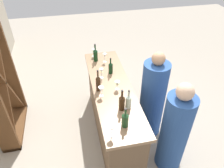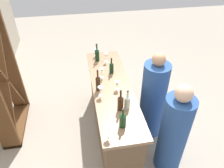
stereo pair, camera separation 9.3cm
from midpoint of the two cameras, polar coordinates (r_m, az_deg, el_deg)
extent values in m
plane|color=#9E9384|center=(3.89, 0.70, -12.19)|extent=(12.00, 12.00, 0.00)
cube|color=brown|center=(3.55, 0.75, -7.30)|extent=(2.03, 0.50, 0.93)
cube|color=#8C6B4C|center=(3.22, 0.82, -1.07)|extent=(2.11, 0.58, 0.05)
cube|color=brown|center=(4.12, -25.08, 4.77)|extent=(0.06, 0.28, 1.95)
cube|color=brown|center=(4.30, -22.96, -9.48)|extent=(1.06, 0.28, 0.06)
cube|color=brown|center=(3.72, -26.42, 0.69)|extent=(0.97, 0.20, 1.85)
cube|color=brown|center=(3.72, -26.42, 0.69)|extent=(0.97, 0.20, 1.85)
cylinder|color=#193D1E|center=(2.60, 3.87, -9.71)|extent=(0.08, 0.08, 0.17)
cone|color=#193D1E|center=(2.52, 3.96, -8.18)|extent=(0.08, 0.08, 0.03)
cylinder|color=#193D1E|center=(2.49, 4.01, -7.36)|extent=(0.03, 0.03, 0.07)
cylinder|color=black|center=(2.46, 4.05, -6.69)|extent=(0.03, 0.03, 0.01)
cylinder|color=#331E0F|center=(2.79, 3.19, -5.28)|extent=(0.08, 0.08, 0.19)
cone|color=#331E0F|center=(2.71, 3.27, -3.53)|extent=(0.08, 0.08, 0.04)
cylinder|color=#331E0F|center=(2.68, 3.31, -2.60)|extent=(0.03, 0.03, 0.08)
cylinder|color=black|center=(2.65, 3.34, -1.85)|extent=(0.03, 0.03, 0.01)
cylinder|color=#B7C6B2|center=(2.82, 4.94, -4.96)|extent=(0.07, 0.07, 0.17)
cone|color=#B7C6B2|center=(2.76, 5.05, -3.42)|extent=(0.07, 0.07, 0.03)
cylinder|color=#B7C6B2|center=(2.72, 5.11, -2.60)|extent=(0.03, 0.03, 0.07)
cylinder|color=black|center=(2.70, 5.15, -1.93)|extent=(0.03, 0.03, 0.01)
cylinder|color=#331E0F|center=(3.09, -2.81, -0.04)|extent=(0.07, 0.07, 0.20)
cone|color=#331E0F|center=(3.02, -2.88, 1.80)|extent=(0.07, 0.07, 0.04)
cylinder|color=#331E0F|center=(2.99, -2.92, 2.77)|extent=(0.02, 0.02, 0.09)
cylinder|color=black|center=(2.96, -2.95, 3.55)|extent=(0.03, 0.03, 0.01)
cylinder|color=black|center=(3.46, 0.63, 4.05)|extent=(0.07, 0.07, 0.16)
cone|color=black|center=(3.40, 0.64, 5.41)|extent=(0.07, 0.07, 0.03)
cylinder|color=black|center=(3.38, 0.64, 6.13)|extent=(0.02, 0.02, 0.07)
cylinder|color=black|center=(3.36, 0.65, 6.71)|extent=(0.03, 0.03, 0.01)
cylinder|color=black|center=(3.78, -3.22, 7.43)|extent=(0.08, 0.08, 0.19)
cone|color=black|center=(3.73, -3.28, 8.94)|extent=(0.08, 0.08, 0.04)
cylinder|color=black|center=(3.70, -3.32, 9.74)|extent=(0.03, 0.03, 0.08)
cylinder|color=black|center=(3.68, -3.34, 10.37)|extent=(0.03, 0.03, 0.01)
cylinder|color=white|center=(3.16, 2.16, -1.37)|extent=(0.06, 0.06, 0.00)
cylinder|color=white|center=(3.14, 2.17, -0.91)|extent=(0.01, 0.01, 0.06)
cone|color=white|center=(3.10, 2.20, 0.09)|extent=(0.07, 0.07, 0.08)
cone|color=beige|center=(3.11, 2.19, -0.24)|extent=(0.06, 0.06, 0.03)
cylinder|color=white|center=(3.79, -0.82, 5.90)|extent=(0.06, 0.06, 0.00)
cylinder|color=white|center=(3.77, -0.83, 6.45)|extent=(0.01, 0.01, 0.08)
cone|color=white|center=(3.73, -0.84, 7.51)|extent=(0.06, 0.06, 0.08)
cylinder|color=white|center=(3.40, -1.81, 1.76)|extent=(0.06, 0.06, 0.00)
cylinder|color=white|center=(3.37, -1.83, 2.36)|extent=(0.01, 0.01, 0.08)
cone|color=white|center=(3.33, -1.85, 3.50)|extent=(0.06, 0.06, 0.08)
cone|color=beige|center=(3.34, -1.84, 3.11)|extent=(0.05, 0.05, 0.02)
cylinder|color=white|center=(3.97, -3.58, 7.41)|extent=(0.06, 0.06, 0.00)
cylinder|color=white|center=(3.95, -3.60, 7.81)|extent=(0.01, 0.01, 0.06)
cone|color=white|center=(3.92, -3.64, 8.71)|extent=(0.07, 0.07, 0.08)
cone|color=beige|center=(3.93, -3.62, 8.38)|extent=(0.06, 0.06, 0.03)
cylinder|color=white|center=(3.05, -2.08, -3.06)|extent=(0.06, 0.06, 0.00)
cylinder|color=white|center=(3.03, -2.09, -2.55)|extent=(0.01, 0.01, 0.07)
cone|color=white|center=(2.98, -2.12, -1.42)|extent=(0.08, 0.08, 0.09)
cylinder|color=white|center=(2.55, 0.26, -13.41)|extent=(0.06, 0.06, 0.00)
cylinder|color=white|center=(2.52, 0.27, -12.80)|extent=(0.01, 0.01, 0.08)
cone|color=white|center=(2.46, 0.27, -11.58)|extent=(0.08, 0.08, 0.08)
cylinder|color=#284C8C|center=(3.13, 16.56, -12.84)|extent=(0.49, 0.49, 1.28)
sphere|color=#D8AD8C|center=(2.62, 19.35, -2.38)|extent=(0.22, 0.22, 0.22)
cylinder|color=#284C8C|center=(3.49, 11.36, -4.46)|extent=(0.50, 0.50, 1.35)
sphere|color=tan|center=(3.05, 13.08, 6.26)|extent=(0.19, 0.19, 0.19)
camera|label=1|loc=(0.05, -89.16, 0.64)|focal=34.78mm
camera|label=2|loc=(0.05, 90.84, -0.64)|focal=34.78mm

